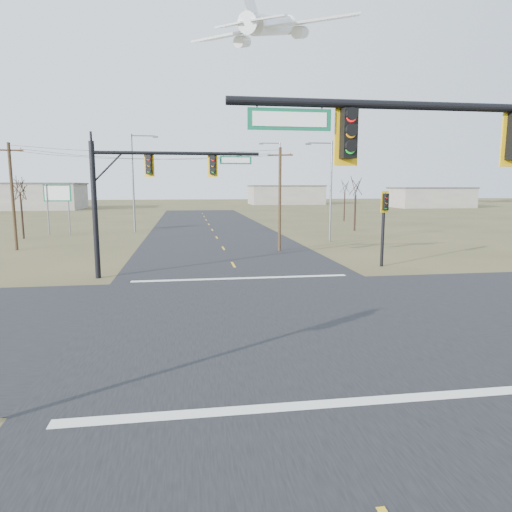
{
  "coord_description": "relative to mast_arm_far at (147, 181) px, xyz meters",
  "views": [
    {
      "loc": [
        -2.96,
        -17.22,
        5.12
      ],
      "look_at": [
        -0.18,
        1.0,
        2.28
      ],
      "focal_mm": 32.0,
      "sensor_mm": 36.0,
      "label": 1
    }
  ],
  "objects": [
    {
      "name": "bare_tree_b",
      "position": [
        -17.69,
        33.01,
        -0.06
      ],
      "size": [
        3.41,
        3.41,
        6.68
      ],
      "rotation": [
        0.0,
        0.0,
        0.39
      ],
      "color": "black",
      "rests_on": "ground"
    },
    {
      "name": "streetlight_b",
      "position": [
        15.47,
        40.21,
        1.02
      ],
      "size": [
        3.18,
        0.34,
        11.41
      ],
      "rotation": [
        0.0,
        0.0,
        -0.09
      ],
      "color": "slate",
      "rests_on": "ground"
    },
    {
      "name": "stop_bar_near",
      "position": [
        5.05,
        -16.43,
        -5.37
      ],
      "size": [
        12.0,
        0.4,
        0.01
      ],
      "primitive_type": "cube",
      "color": "silver",
      "rests_on": "road_ns"
    },
    {
      "name": "warehouse_right",
      "position": [
        60.05,
        76.07,
        -3.15
      ],
      "size": [
        18.0,
        10.0,
        4.5
      ],
      "primitive_type": "cube",
      "color": "#A19B8F",
      "rests_on": "ground"
    },
    {
      "name": "ground",
      "position": [
        5.05,
        -8.93,
        -5.4
      ],
      "size": [
        320.0,
        320.0,
        0.0
      ],
      "primitive_type": "plane",
      "color": "brown",
      "rests_on": "ground"
    },
    {
      "name": "utility_pole_near",
      "position": [
        9.35,
        9.06,
        -1.16
      ],
      "size": [
        1.91,
        0.74,
        8.06
      ],
      "rotation": [
        0.0,
        0.0,
        -0.32
      ],
      "color": "#41301C",
      "rests_on": "ground"
    },
    {
      "name": "road_ns",
      "position": [
        5.05,
        -8.93,
        -5.38
      ],
      "size": [
        14.0,
        160.0,
        0.02
      ],
      "primitive_type": "cube",
      "color": "black",
      "rests_on": "ground"
    },
    {
      "name": "warehouse_mid",
      "position": [
        30.05,
        101.07,
        -2.9
      ],
      "size": [
        20.0,
        12.0,
        5.0
      ],
      "primitive_type": "cube",
      "color": "#A19B8F",
      "rests_on": "ground"
    },
    {
      "name": "stop_bar_far",
      "position": [
        5.05,
        -1.43,
        -5.37
      ],
      "size": [
        12.0,
        0.4,
        0.01
      ],
      "primitive_type": "cube",
      "color": "silver",
      "rests_on": "road_ns"
    },
    {
      "name": "bare_tree_a",
      "position": [
        -13.7,
        21.14,
        -0.67
      ],
      "size": [
        2.58,
        2.58,
        5.97
      ],
      "rotation": [
        0.0,
        0.0,
        -0.06
      ],
      "color": "black",
      "rests_on": "ground"
    },
    {
      "name": "streetlight_a",
      "position": [
        14.93,
        14.13,
        -0.29
      ],
      "size": [
        2.53,
        0.27,
        9.09
      ],
      "rotation": [
        0.0,
        0.0,
        -0.1
      ],
      "color": "slate",
      "rests_on": "ground"
    },
    {
      "name": "utility_pole_far",
      "position": [
        -11.47,
        12.67,
        -0.96
      ],
      "size": [
        2.07,
        0.29,
        8.46
      ],
      "rotation": [
        0.0,
        0.0,
        0.08
      ],
      "color": "#41301C",
      "rests_on": "ground"
    },
    {
      "name": "bare_tree_c",
      "position": [
        21.24,
        23.95,
        -0.26
      ],
      "size": [
        3.19,
        3.19,
        6.54
      ],
      "rotation": [
        0.0,
        0.0,
        0.17
      ],
      "color": "black",
      "rests_on": "ground"
    },
    {
      "name": "highway_sign",
      "position": [
        -11.2,
        24.5,
        -1.62
      ],
      "size": [
        2.8,
        0.26,
        5.25
      ],
      "rotation": [
        0.0,
        0.0,
        -0.07
      ],
      "color": "slate",
      "rests_on": "ground"
    },
    {
      "name": "pedestal_signal_ne",
      "position": [
        14.43,
        1.04,
        -1.94
      ],
      "size": [
        0.64,
        0.56,
        4.82
      ],
      "rotation": [
        0.0,
        0.0,
        0.25
      ],
      "color": "black",
      "rests_on": "ground"
    },
    {
      "name": "warehouse_left",
      "position": [
        -34.95,
        81.07,
        -2.65
      ],
      "size": [
        28.0,
        14.0,
        5.5
      ],
      "primitive_type": "cube",
      "color": "#A19B8F",
      "rests_on": "ground"
    },
    {
      "name": "jet_airliner",
      "position": [
        17.79,
        59.66,
        28.34
      ],
      "size": [
        30.1,
        30.47,
        14.83
      ],
      "rotation": [
        0.0,
        -0.28,
        0.95
      ],
      "color": "white"
    },
    {
      "name": "bare_tree_d",
      "position": [
        25.05,
        38.22,
        -0.32
      ],
      "size": [
        2.65,
        2.65,
        6.3
      ],
      "rotation": [
        0.0,
        0.0,
        0.12
      ],
      "color": "black",
      "rests_on": "ground"
    },
    {
      "name": "road_ew",
      "position": [
        5.05,
        -8.93,
        -5.39
      ],
      "size": [
        160.0,
        14.0,
        0.02
      ],
      "primitive_type": "cube",
      "color": "black",
      "rests_on": "ground"
    },
    {
      "name": "streetlight_c",
      "position": [
        -3.4,
        26.2,
        0.63
      ],
      "size": [
        2.98,
        0.28,
        10.73
      ],
      "rotation": [
        0.0,
        0.0,
        -0.03
      ],
      "color": "slate",
      "rests_on": "ground"
    },
    {
      "name": "mast_arm_far",
      "position": [
        0.0,
        0.0,
        0.0
      ],
      "size": [
        9.26,
        0.53,
        7.5
      ],
      "rotation": [
        0.0,
        0.0,
        -0.27
      ],
      "color": "black",
      "rests_on": "ground"
    }
  ]
}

